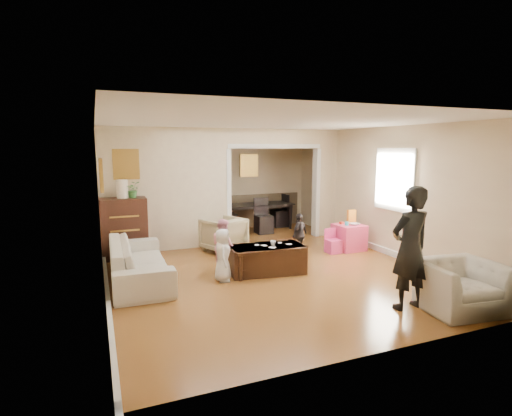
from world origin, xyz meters
name	(u,v)px	position (x,y,z in m)	size (l,w,h in m)	color
floor	(260,265)	(0.00, 0.00, 0.00)	(7.00, 7.00, 0.00)	#965726
partition_left	(168,189)	(-1.38, 1.80, 1.30)	(2.75, 0.18, 2.60)	beige
partition_right	(324,183)	(2.48, 1.80, 1.30)	(0.55, 0.18, 2.60)	beige
partition_header	(274,137)	(1.10, 1.80, 2.42)	(2.22, 0.18, 0.35)	beige
window_pane	(395,180)	(2.73, -0.40, 1.55)	(0.03, 0.95, 1.10)	white
framed_art_partition	(126,164)	(-2.20, 1.70, 1.85)	(0.45, 0.03, 0.55)	brown
framed_art_sofa_wall	(101,175)	(-2.71, -0.60, 1.80)	(0.03, 0.55, 0.40)	brown
framed_art_alcove	(249,165)	(1.10, 3.44, 1.70)	(0.45, 0.03, 0.55)	brown
sofa	(139,261)	(-2.20, -0.08, 0.33)	(2.26, 0.89, 0.66)	beige
armchair_back	(224,234)	(-0.33, 1.23, 0.36)	(0.76, 0.78, 0.71)	tan
armchair_front	(459,286)	(1.69, -2.95, 0.33)	(1.01, 0.89, 0.66)	beige
dresser	(124,228)	(-2.31, 1.45, 0.60)	(0.87, 0.49, 1.20)	#361710
table_lamp	(122,189)	(-2.31, 1.45, 1.38)	(0.22, 0.22, 0.36)	#FFEDCF
potted_plant	(133,190)	(-2.11, 1.45, 1.36)	(0.29, 0.25, 0.32)	#387333
coffee_table	(267,259)	(-0.07, -0.48, 0.24)	(1.29, 0.64, 0.48)	#341B10
coffee_cup	(273,243)	(0.03, -0.53, 0.53)	(0.10, 0.10, 0.09)	silver
play_table	(349,237)	(2.20, 0.32, 0.27)	(0.57, 0.57, 0.55)	#D83868
cereal_box	(351,217)	(2.32, 0.42, 0.70)	(0.20, 0.07, 0.30)	yellow
cyan_cup	(347,224)	(2.10, 0.27, 0.59)	(0.08, 0.08, 0.08)	#26ADC0
toy_block	(341,223)	(2.08, 0.44, 0.57)	(0.08, 0.06, 0.05)	red
play_bowl	(355,224)	(2.25, 0.20, 0.57)	(0.21, 0.21, 0.05)	white
dining_table	(254,216)	(1.16, 3.19, 0.35)	(1.96, 1.10, 0.69)	black
adult_person	(410,248)	(1.09, -2.65, 0.84)	(0.61, 0.40, 1.69)	black
child_kneel_a	(223,255)	(-0.92, -0.63, 0.44)	(0.43, 0.28, 0.88)	silver
child_kneel_b	(223,246)	(-0.77, -0.18, 0.48)	(0.46, 0.36, 0.96)	pink
child_toddler	(300,235)	(0.98, 0.27, 0.44)	(0.51, 0.21, 0.87)	black
craft_papers	(272,245)	(0.03, -0.49, 0.48)	(0.65, 0.39, 0.00)	white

